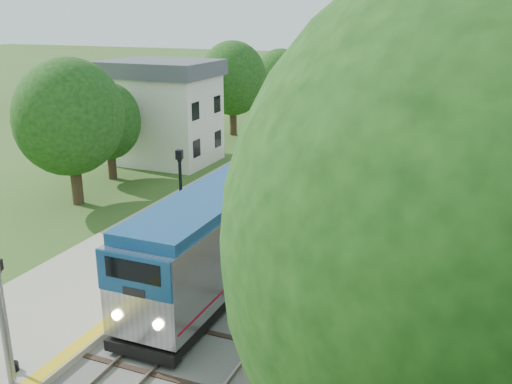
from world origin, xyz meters
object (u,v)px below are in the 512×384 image
at_px(station_building, 162,111).
at_px(train, 389,104).
at_px(lamppost_far, 181,204).
at_px(signal_farside, 398,171).
at_px(signal_gantry, 418,78).
at_px(lamppost_mid, 6,323).

height_order(station_building, train, station_building).
relative_size(station_building, lamppost_far, 1.75).
bearing_deg(signal_farside, station_building, 151.57).
bearing_deg(signal_gantry, lamppost_far, -98.23).
bearing_deg(lamppost_mid, station_building, 111.60).
height_order(station_building, lamppost_far, station_building).
height_order(station_building, lamppost_mid, station_building).
xyz_separation_m(signal_gantry, lamppost_mid, (-5.83, -51.88, -2.68)).
bearing_deg(train, lamppost_mid, -93.88).
distance_m(signal_gantry, train, 4.36).
distance_m(lamppost_mid, lamppost_far, 11.30).
distance_m(station_building, train, 26.60).
xyz_separation_m(train, signal_farside, (6.20, -33.47, 1.91)).
bearing_deg(station_building, signal_farside, -28.43).
height_order(train, lamppost_far, lamppost_far).
relative_size(station_building, signal_farside, 1.32).
distance_m(train, lamppost_far, 38.29).
bearing_deg(train, lamppost_far, -95.09).
bearing_deg(lamppost_far, station_building, 124.20).
relative_size(lamppost_mid, signal_farside, 0.60).
distance_m(station_building, signal_gantry, 29.94).
bearing_deg(signal_farside, lamppost_mid, -120.92).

